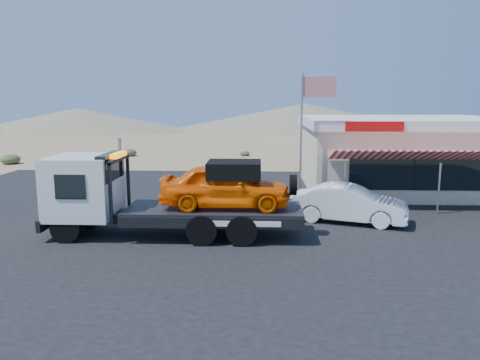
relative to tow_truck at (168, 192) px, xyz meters
The scene contains 7 objects.
ground 1.70m from the tow_truck, 33.98° to the left, with size 120.00×120.00×0.00m, color #907252.
asphalt_lot 4.42m from the tow_truck, 53.41° to the left, with size 32.00×24.00×0.02m, color black.
tow_truck is the anchor object (origin of this frame).
white_sedan 7.25m from the tow_truck, 16.98° to the left, with size 1.58×4.53×1.49m, color silver.
jerky_store 14.36m from the tow_truck, 40.27° to the left, with size 10.40×9.97×3.90m.
flagpole 7.53m from the tow_truck, 41.74° to the left, with size 1.55×0.10×6.00m.
distant_hills 56.23m from the tow_truck, 99.54° to the left, with size 126.00×48.00×4.20m.
Camera 1 is at (2.79, -16.61, 4.90)m, focal length 35.00 mm.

